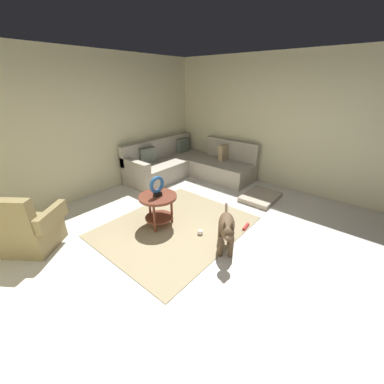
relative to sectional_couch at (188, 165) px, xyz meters
name	(u,v)px	position (x,y,z in m)	size (l,w,h in m)	color
ground_plane	(204,252)	(-1.99, -2.01, -0.34)	(6.00, 6.00, 0.10)	silver
wall_back	(83,128)	(-1.99, 0.93, 1.06)	(6.00, 0.12, 2.70)	beige
wall_right	(293,125)	(0.95, -2.01, 1.06)	(0.12, 6.00, 2.70)	beige
area_rug	(176,226)	(-1.84, -1.31, -0.29)	(2.30, 1.90, 0.01)	tan
sectional_couch	(188,165)	(0.00, 0.00, 0.00)	(2.20, 2.25, 0.88)	#B2A899
armchair	(28,229)	(-3.53, -0.16, 0.03)	(0.96, 1.00, 0.88)	olive
side_table	(158,203)	(-1.97, -1.07, 0.12)	(0.60, 0.60, 0.54)	brown
torus_sculpture	(157,186)	(-1.97, -1.07, 0.42)	(0.28, 0.08, 0.33)	black
dog_bed_mat	(261,197)	(-0.01, -1.93, -0.25)	(0.80, 0.60, 0.09)	#B2A38E
dog	(226,228)	(-1.82, -2.26, 0.09)	(0.73, 0.51, 0.63)	brown
dog_toy_ball	(200,232)	(-1.76, -1.76, -0.25)	(0.09, 0.09, 0.09)	silver
dog_toy_rope	(246,227)	(-1.14, -2.21, -0.27)	(0.05, 0.05, 0.20)	red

